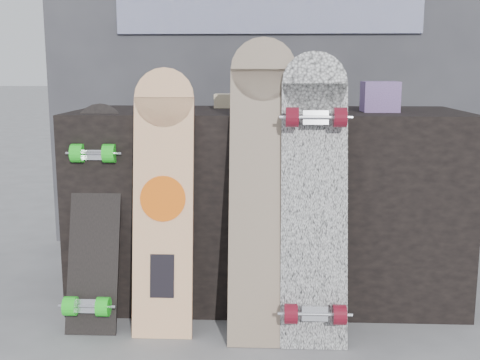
{
  "coord_description": "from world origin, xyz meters",
  "views": [
    {
      "loc": [
        -0.0,
        -2.01,
        0.98
      ],
      "look_at": [
        -0.1,
        0.2,
        0.56
      ],
      "focal_mm": 45.0,
      "sensor_mm": 36.0,
      "label": 1
    }
  ],
  "objects_px": {
    "vendor_table": "(267,204)",
    "longboard_celtic": "(263,179)",
    "longboard_cascadia": "(314,194)",
    "skateboard_dark": "(94,215)",
    "longboard_geisha": "(163,195)"
  },
  "relations": [
    {
      "from": "skateboard_dark",
      "to": "longboard_cascadia",
      "type": "bearing_deg",
      "value": -5.57
    },
    {
      "from": "longboard_celtic",
      "to": "longboard_cascadia",
      "type": "height_order",
      "value": "longboard_celtic"
    },
    {
      "from": "longboard_geisha",
      "to": "vendor_table",
      "type": "bearing_deg",
      "value": 44.21
    },
    {
      "from": "vendor_table",
      "to": "longboard_geisha",
      "type": "height_order",
      "value": "longboard_geisha"
    },
    {
      "from": "vendor_table",
      "to": "longboard_geisha",
      "type": "relative_size",
      "value": 1.64
    },
    {
      "from": "longboard_geisha",
      "to": "skateboard_dark",
      "type": "bearing_deg",
      "value": 172.44
    },
    {
      "from": "longboard_celtic",
      "to": "vendor_table",
      "type": "bearing_deg",
      "value": 87.29
    },
    {
      "from": "vendor_table",
      "to": "skateboard_dark",
      "type": "height_order",
      "value": "skateboard_dark"
    },
    {
      "from": "longboard_geisha",
      "to": "longboard_cascadia",
      "type": "bearing_deg",
      "value": -4.58
    },
    {
      "from": "vendor_table",
      "to": "longboard_celtic",
      "type": "distance_m",
      "value": 0.42
    },
    {
      "from": "vendor_table",
      "to": "longboard_cascadia",
      "type": "bearing_deg",
      "value": -68.05
    },
    {
      "from": "longboard_geisha",
      "to": "longboard_cascadia",
      "type": "relative_size",
      "value": 0.94
    },
    {
      "from": "vendor_table",
      "to": "longboard_geisha",
      "type": "distance_m",
      "value": 0.54
    },
    {
      "from": "vendor_table",
      "to": "longboard_celtic",
      "type": "height_order",
      "value": "longboard_celtic"
    },
    {
      "from": "longboard_geisha",
      "to": "longboard_celtic",
      "type": "distance_m",
      "value": 0.37
    }
  ]
}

